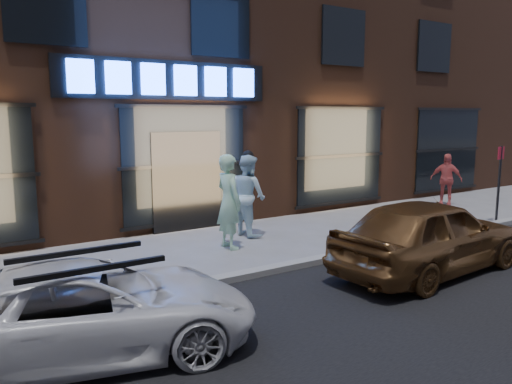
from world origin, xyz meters
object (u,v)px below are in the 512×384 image
at_px(man_cap, 248,195).
at_px(white_suv, 88,310).
at_px(man_bowtie, 229,202).
at_px(passerby, 446,179).
at_px(gold_sedan, 429,235).
at_px(sign_post, 499,177).

distance_m(man_cap, white_suv, 6.19).
height_order(man_bowtie, man_cap, man_bowtie).
bearing_deg(passerby, gold_sedan, -87.01).
distance_m(man_bowtie, man_cap, 1.21).
bearing_deg(man_cap, passerby, -92.50).
distance_m(man_bowtie, white_suv, 4.99).
bearing_deg(white_suv, man_cap, -36.20).
relative_size(man_bowtie, sign_post, 0.99).
bearing_deg(sign_post, man_bowtie, 158.55).
xyz_separation_m(man_cap, gold_sedan, (1.21, -4.15, -0.26)).
relative_size(man_cap, sign_post, 0.94).
distance_m(gold_sedan, sign_post, 5.24).
relative_size(passerby, white_suv, 0.41).
relative_size(man_bowtie, gold_sedan, 0.49).
bearing_deg(white_suv, passerby, -58.02).
bearing_deg(gold_sedan, white_suv, 84.64).
xyz_separation_m(man_cap, white_suv, (-4.71, -4.01, -0.40)).
bearing_deg(man_bowtie, passerby, -86.12).
distance_m(man_bowtie, sign_post, 7.27).
relative_size(man_bowtie, white_suv, 0.50).
bearing_deg(white_suv, man_bowtie, -35.76).
bearing_deg(sign_post, gold_sedan, -168.80).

